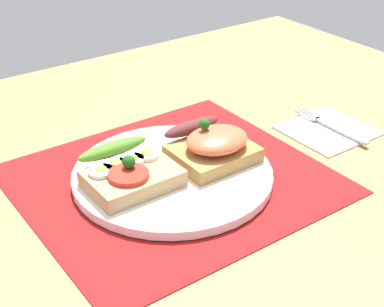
% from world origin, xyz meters
% --- Properties ---
extents(ground_plane, '(1.20, 0.90, 0.03)m').
position_xyz_m(ground_plane, '(0.00, 0.00, -0.02)').
color(ground_plane, '#99794B').
extents(placemat, '(0.37, 0.33, 0.00)m').
position_xyz_m(placemat, '(0.00, 0.00, 0.00)').
color(placemat, maroon).
rests_on(placemat, ground_plane).
extents(plate, '(0.25, 0.25, 0.01)m').
position_xyz_m(plate, '(0.00, 0.00, 0.01)').
color(plate, white).
rests_on(plate, placemat).
extents(sandwich_egg_tomato, '(0.11, 0.09, 0.04)m').
position_xyz_m(sandwich_egg_tomato, '(-0.06, 0.01, 0.03)').
color(sandwich_egg_tomato, tan).
rests_on(sandwich_egg_tomato, plate).
extents(sandwich_salmon, '(0.10, 0.10, 0.06)m').
position_xyz_m(sandwich_salmon, '(0.06, -0.01, 0.04)').
color(sandwich_salmon, '#AD8144').
rests_on(sandwich_salmon, plate).
extents(napkin, '(0.12, 0.11, 0.01)m').
position_xyz_m(napkin, '(0.26, -0.02, 0.00)').
color(napkin, white).
rests_on(napkin, ground_plane).
extents(fork, '(0.02, 0.13, 0.00)m').
position_xyz_m(fork, '(0.27, -0.02, 0.01)').
color(fork, '#B7B7BC').
rests_on(fork, napkin).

